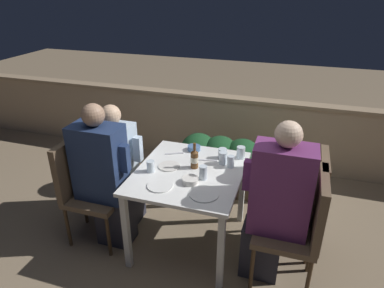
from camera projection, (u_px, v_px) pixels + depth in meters
The scene contains 27 objects.
ground_plane at pixel (190, 240), 3.22m from camera, with size 16.00×16.00×0.00m, color #847056.
parapet_wall at pixel (230, 129), 4.50m from camera, with size 9.00×0.18×0.89m.
dining_table at pixel (189, 181), 2.94m from camera, with size 0.89×1.00×0.76m.
planter_hedge at pixel (219, 161), 3.88m from camera, with size 0.92×0.47×0.65m.
chair_left_near at pixel (85, 182), 3.07m from camera, with size 0.48×0.47×0.98m.
person_navy_jumper at pixel (104, 177), 2.97m from camera, with size 0.50×0.26×1.34m.
chair_left_far at pixel (100, 164), 3.37m from camera, with size 0.48×0.47×0.98m.
person_blue_shirt at pixel (119, 164), 3.30m from camera, with size 0.47×0.26×1.21m.
chair_right_near at pixel (302, 222), 2.57m from camera, with size 0.48×0.47×0.98m.
person_purple_stripe at pixel (275, 205), 2.58m from camera, with size 0.50×0.26×1.37m.
chair_right_far at pixel (305, 198), 2.84m from camera, with size 0.48×0.47×0.98m.
person_white_polo at pixel (279, 190), 2.88m from camera, with size 0.48×0.26×1.22m.
beer_bottle at pixel (194, 158), 2.91m from camera, with size 0.07×0.07×0.23m.
plate_0 at pixel (204, 194), 2.58m from camera, with size 0.23×0.23×0.01m.
plate_1 at pixel (169, 166), 2.96m from camera, with size 0.19×0.19×0.01m.
plate_2 at pixel (160, 186), 2.68m from camera, with size 0.20×0.20×0.01m.
bowl_0 at pixel (190, 180), 2.72m from camera, with size 0.13×0.13×0.04m.
bowl_1 at pixel (194, 148), 3.24m from camera, with size 0.12×0.12×0.05m.
glass_cup_0 at pixel (223, 158), 2.99m from camera, with size 0.07×0.07×0.11m.
glass_cup_1 at pixel (203, 173), 2.76m from camera, with size 0.07×0.07×0.12m.
glass_cup_2 at pixel (241, 152), 3.09m from camera, with size 0.08×0.08×0.11m.
glass_cup_3 at pixel (151, 166), 2.87m from camera, with size 0.07×0.07×0.10m.
glass_cup_4 at pixel (223, 153), 3.09m from camera, with size 0.08×0.08×0.09m.
glass_cup_5 at pixel (231, 162), 2.94m from camera, with size 0.06×0.06×0.10m.
fork_0 at pixel (174, 154), 3.18m from camera, with size 0.16×0.09×0.01m.
fork_1 at pixel (208, 160), 3.06m from camera, with size 0.17×0.05×0.01m.
potted_plant at pixel (121, 149), 3.86m from camera, with size 0.37×0.37×0.81m.
Camera 1 is at (0.78, -2.39, 2.22)m, focal length 32.00 mm.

